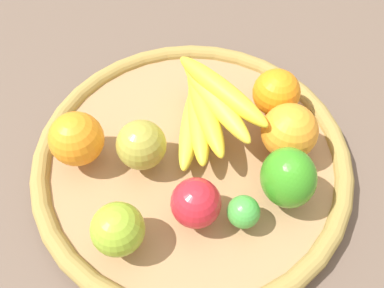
{
  "coord_description": "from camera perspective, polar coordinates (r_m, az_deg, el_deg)",
  "views": [
    {
      "loc": [
        -0.31,
        -0.12,
        0.53
      ],
      "look_at": [
        0.0,
        0.0,
        0.06
      ],
      "focal_mm": 38.39,
      "sensor_mm": 36.0,
      "label": 1
    }
  ],
  "objects": [
    {
      "name": "ground_plane",
      "position": [
        0.63,
        0.0,
        -2.89
      ],
      "size": [
        2.4,
        2.4,
        0.0
      ],
      "primitive_type": "plane",
      "color": "brown",
      "rests_on": "ground"
    },
    {
      "name": "basket",
      "position": [
        0.61,
        0.0,
        -2.04
      ],
      "size": [
        0.47,
        0.47,
        0.04
      ],
      "color": "#A47B52",
      "rests_on": "ground_plane"
    },
    {
      "name": "orange_2",
      "position": [
        0.59,
        13.37,
        1.72
      ],
      "size": [
        0.09,
        0.09,
        0.08
      ],
      "primitive_type": "sphere",
      "rotation": [
        0.0,
        0.0,
        3.25
      ],
      "color": "orange",
      "rests_on": "basket"
    },
    {
      "name": "lime_0",
      "position": [
        0.53,
        7.16,
        -9.33
      ],
      "size": [
        0.06,
        0.06,
        0.04
      ],
      "primitive_type": "sphere",
      "rotation": [
        0.0,
        0.0,
        2.68
      ],
      "color": "green",
      "rests_on": "basket"
    },
    {
      "name": "apple_1",
      "position": [
        0.57,
        -7.06,
        -0.12
      ],
      "size": [
        0.1,
        0.1,
        0.07
      ],
      "primitive_type": "sphere",
      "rotation": [
        0.0,
        0.0,
        4.16
      ],
      "color": "#A39B39",
      "rests_on": "basket"
    },
    {
      "name": "bell_pepper",
      "position": [
        0.54,
        13.21,
        -4.59
      ],
      "size": [
        0.1,
        0.1,
        0.09
      ],
      "primitive_type": "ellipsoid",
      "rotation": [
        0.0,
        0.0,
        3.9
      ],
      "color": "#38931F",
      "rests_on": "basket"
    },
    {
      "name": "orange_0",
      "position": [
        0.59,
        -15.74,
        0.7
      ],
      "size": [
        0.09,
        0.09,
        0.08
      ],
      "primitive_type": "sphere",
      "rotation": [
        0.0,
        0.0,
        1.83
      ],
      "color": "orange",
      "rests_on": "basket"
    },
    {
      "name": "banana_bunch",
      "position": [
        0.59,
        1.99,
        5.08
      ],
      "size": [
        0.18,
        0.17,
        0.09
      ],
      "color": "yellow",
      "rests_on": "basket"
    },
    {
      "name": "apple_2",
      "position": [
        0.51,
        -10.26,
        -11.57
      ],
      "size": [
        0.09,
        0.09,
        0.07
      ],
      "primitive_type": "sphere",
      "rotation": [
        0.0,
        0.0,
        3.9
      ],
      "color": "#92B52D",
      "rests_on": "basket"
    },
    {
      "name": "apple_0",
      "position": [
        0.52,
        0.55,
        -8.19
      ],
      "size": [
        0.09,
        0.09,
        0.06
      ],
      "primitive_type": "sphere",
      "rotation": [
        0.0,
        0.0,
        2.59
      ],
      "color": "red",
      "rests_on": "basket"
    },
    {
      "name": "orange_1",
      "position": [
        0.63,
        11.62,
        7.01
      ],
      "size": [
        0.09,
        0.09,
        0.07
      ],
      "primitive_type": "sphere",
      "rotation": [
        0.0,
        0.0,
        2.8
      ],
      "color": "orange",
      "rests_on": "basket"
    }
  ]
}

